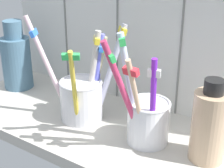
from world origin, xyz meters
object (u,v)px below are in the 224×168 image
object	(u,v)px
toothbrush_cup_right	(145,117)
ceramic_vase	(16,59)
toothbrush_cup_left	(82,94)
soap_bottle	(209,125)

from	to	relation	value
toothbrush_cup_right	ceramic_vase	bearing A→B (deg)	173.44
toothbrush_cup_left	toothbrush_cup_right	size ratio (longest dim) A/B	1.02
toothbrush_cup_left	ceramic_vase	size ratio (longest dim) A/B	1.27
toothbrush_cup_right	soap_bottle	size ratio (longest dim) A/B	1.43
toothbrush_cup_right	ceramic_vase	distance (cm)	33.14
toothbrush_cup_right	soap_bottle	distance (cm)	9.59
toothbrush_cup_left	toothbrush_cup_right	xyz separation A→B (cm)	(12.88, -0.64, -0.16)
toothbrush_cup_right	soap_bottle	xyz separation A→B (cm)	(9.43, 1.35, 1.09)
toothbrush_cup_left	toothbrush_cup_right	world-z (taller)	toothbrush_cup_left
ceramic_vase	soap_bottle	size ratio (longest dim) A/B	1.15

